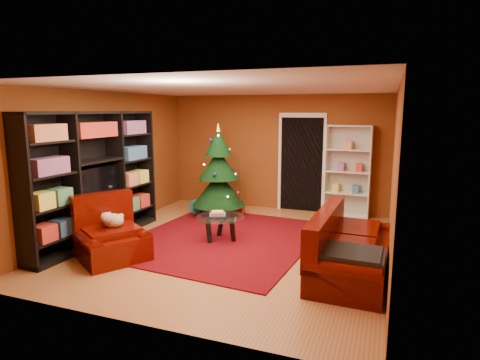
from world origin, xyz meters
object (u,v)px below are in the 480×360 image
at_px(gift_box_teal, 199,207).
at_px(gift_box_green, 223,213).
at_px(coffee_table, 221,228).
at_px(armchair, 112,234).
at_px(sofa, 352,243).
at_px(rug, 223,238).
at_px(gift_box_red, 238,209).
at_px(media_unit, 94,178).
at_px(christmas_tree, 219,172).
at_px(acrylic_chair, 229,196).
at_px(dog, 113,221).
at_px(white_bookshelf, 348,172).

distance_m(gift_box_teal, gift_box_green, 0.71).
bearing_deg(coffee_table, gift_box_teal, 127.35).
height_order(armchair, sofa, sofa).
relative_size(rug, gift_box_red, 14.71).
bearing_deg(gift_box_green, rug, -67.15).
relative_size(gift_box_red, coffee_table, 0.28).
xyz_separation_m(media_unit, christmas_tree, (1.33, 2.25, -0.14)).
relative_size(gift_box_green, acrylic_chair, 0.25).
height_order(christmas_tree, coffee_table, christmas_tree).
distance_m(gift_box_teal, sofa, 4.16).
bearing_deg(sofa, armchair, 103.75).
relative_size(dog, acrylic_chair, 0.43).
height_order(gift_box_teal, gift_box_red, gift_box_teal).
height_order(gift_box_teal, dog, dog).
distance_m(gift_box_teal, coffee_table, 2.00).
height_order(rug, media_unit, media_unit).
bearing_deg(white_bookshelf, acrylic_chair, -153.75).
xyz_separation_m(gift_box_teal, acrylic_chair, (0.78, -0.14, 0.33)).
xyz_separation_m(rug, gift_box_red, (-0.36, 1.69, 0.11)).
distance_m(christmas_tree, acrylic_chair, 0.57).
distance_m(media_unit, christmas_tree, 2.62).
relative_size(media_unit, gift_box_red, 12.23).
bearing_deg(armchair, gift_box_red, 17.52).
bearing_deg(acrylic_chair, media_unit, -145.05).
bearing_deg(coffee_table, dog, -132.54).
relative_size(gift_box_green, sofa, 0.11).
relative_size(media_unit, acrylic_chair, 3.12).
bearing_deg(gift_box_red, media_unit, -123.28).
relative_size(dog, coffee_table, 0.47).
xyz_separation_m(media_unit, armchair, (0.82, -0.65, -0.72)).
relative_size(gift_box_green, gift_box_red, 0.99).
xyz_separation_m(gift_box_teal, gift_box_green, (0.68, -0.20, -0.02)).
bearing_deg(coffee_table, white_bookshelf, 52.50).
height_order(gift_box_teal, gift_box_green, gift_box_teal).
height_order(rug, gift_box_red, gift_box_red).
relative_size(white_bookshelf, sofa, 0.96).
bearing_deg(acrylic_chair, dog, -124.89).
distance_m(gift_box_teal, white_bookshelf, 3.31).
relative_size(media_unit, gift_box_green, 12.30).
xyz_separation_m(coffee_table, acrylic_chair, (-0.43, 1.44, 0.24)).
relative_size(white_bookshelf, dog, 5.01).
bearing_deg(dog, media_unit, 86.79).
distance_m(sofa, coffee_table, 2.38).
relative_size(media_unit, armchair, 2.87).
distance_m(christmas_tree, gift_box_red, 0.96).
xyz_separation_m(media_unit, sofa, (4.29, 0.07, -0.67)).
xyz_separation_m(armchair, coffee_table, (1.20, 1.39, -0.17)).
bearing_deg(coffee_table, media_unit, -159.71).
relative_size(christmas_tree, sofa, 0.96).
bearing_deg(sofa, media_unit, 93.03).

